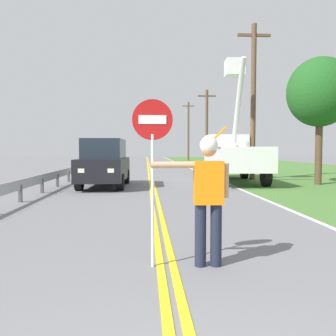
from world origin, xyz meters
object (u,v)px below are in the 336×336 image
(oncoming_suv_nearest, at_px, (105,163))
(utility_pole_far, at_px, (188,130))
(flagger_worker, at_px, (208,192))
(utility_pole_mid, at_px, (207,126))
(utility_bucket_truck, at_px, (232,154))
(roadside_tree_verge, at_px, (320,93))
(stop_sign_paddle, at_px, (153,145))
(utility_pole_near, at_px, (253,99))

(oncoming_suv_nearest, relative_size, utility_pole_far, 0.53)
(flagger_worker, bearing_deg, utility_pole_mid, 80.07)
(utility_pole_mid, bearing_deg, utility_bucket_truck, -95.52)
(utility_bucket_truck, bearing_deg, utility_pole_far, 86.79)
(utility_pole_mid, height_order, roadside_tree_verge, utility_pole_mid)
(roadside_tree_verge, bearing_deg, oncoming_suv_nearest, -178.00)
(stop_sign_paddle, xyz_separation_m, utility_pole_far, (6.28, 47.21, 2.83))
(flagger_worker, relative_size, utility_pole_far, 0.21)
(utility_bucket_truck, distance_m, roadside_tree_verge, 4.98)
(oncoming_suv_nearest, height_order, roadside_tree_verge, roadside_tree_verge)
(utility_bucket_truck, height_order, utility_pole_mid, utility_pole_mid)
(stop_sign_paddle, distance_m, roadside_tree_verge, 13.82)
(stop_sign_paddle, height_order, roadside_tree_verge, roadside_tree_verge)
(stop_sign_paddle, relative_size, roadside_tree_verge, 0.39)
(utility_bucket_truck, height_order, roadside_tree_verge, utility_bucket_truck)
(stop_sign_paddle, height_order, utility_bucket_truck, utility_bucket_truck)
(utility_pole_far, relative_size, roadside_tree_verge, 1.48)
(stop_sign_paddle, bearing_deg, roadside_tree_verge, 54.06)
(stop_sign_paddle, xyz_separation_m, oncoming_suv_nearest, (-1.89, 10.65, -0.65))
(utility_pole_near, height_order, utility_pole_mid, utility_pole_near)
(utility_pole_near, xyz_separation_m, utility_pole_far, (0.53, 33.26, 0.17))
(oncoming_suv_nearest, bearing_deg, utility_bucket_truck, 19.86)
(stop_sign_paddle, relative_size, utility_bucket_truck, 0.34)
(flagger_worker, xyz_separation_m, oncoming_suv_nearest, (-2.66, 10.67, 0.01))
(oncoming_suv_nearest, bearing_deg, utility_pole_near, 23.31)
(oncoming_suv_nearest, distance_m, utility_pole_far, 37.62)
(utility_pole_near, relative_size, utility_pole_mid, 1.11)
(stop_sign_paddle, height_order, utility_pole_mid, utility_pole_mid)
(stop_sign_paddle, relative_size, oncoming_suv_nearest, 0.50)
(oncoming_suv_nearest, bearing_deg, utility_pole_far, 77.39)
(utility_pole_far, bearing_deg, utility_pole_near, -90.92)
(stop_sign_paddle, distance_m, oncoming_suv_nearest, 10.84)
(stop_sign_paddle, xyz_separation_m, utility_pole_mid, (5.99, 29.81, 2.25))
(flagger_worker, distance_m, roadside_tree_verge, 13.55)
(oncoming_suv_nearest, xyz_separation_m, utility_pole_far, (8.18, 36.55, 3.48))
(flagger_worker, distance_m, utility_bucket_truck, 13.42)
(flagger_worker, height_order, oncoming_suv_nearest, oncoming_suv_nearest)
(stop_sign_paddle, bearing_deg, utility_pole_mid, 78.64)
(utility_bucket_truck, bearing_deg, utility_pole_near, 36.66)
(utility_pole_mid, xyz_separation_m, roadside_tree_verge, (1.98, -18.81, 0.32))
(utility_pole_far, height_order, roadside_tree_verge, utility_pole_far)
(flagger_worker, relative_size, roadside_tree_verge, 0.31)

